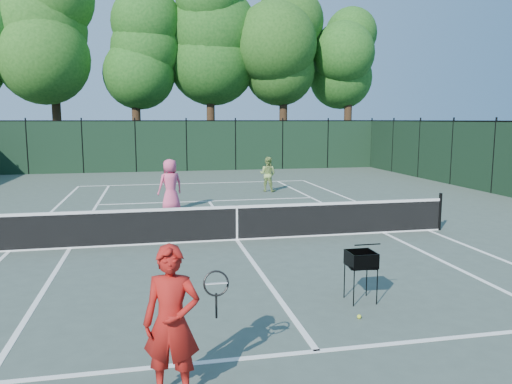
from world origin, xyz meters
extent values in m
plane|color=#414F45|center=(0.00, 0.00, 0.00)|extent=(90.00, 90.00, 0.00)
cube|color=white|center=(-5.49, 0.00, 0.00)|extent=(0.10, 23.77, 0.01)
cube|color=white|center=(5.49, 0.00, 0.00)|extent=(0.10, 23.77, 0.01)
cube|color=white|center=(-4.12, 0.00, 0.00)|extent=(0.10, 23.77, 0.01)
cube|color=white|center=(4.12, 0.00, 0.00)|extent=(0.10, 23.77, 0.01)
cube|color=white|center=(0.00, 11.88, 0.00)|extent=(10.97, 0.10, 0.01)
cube|color=white|center=(0.00, -6.40, 0.00)|extent=(8.23, 0.10, 0.01)
cube|color=white|center=(0.00, 6.40, 0.00)|extent=(8.23, 0.10, 0.01)
cube|color=white|center=(0.00, 0.00, 0.00)|extent=(0.10, 12.80, 0.01)
cube|color=black|center=(0.00, 0.00, 0.46)|extent=(11.60, 0.03, 0.85)
cube|color=white|center=(0.00, 0.00, 0.88)|extent=(11.60, 0.05, 0.07)
cube|color=white|center=(0.00, 0.00, 0.02)|extent=(11.60, 0.05, 0.04)
cube|color=white|center=(0.00, 0.00, 0.46)|extent=(0.05, 0.04, 0.91)
cylinder|color=black|center=(5.80, 0.00, 0.53)|extent=(0.09, 0.09, 1.06)
cube|color=black|center=(0.00, 18.00, 1.50)|extent=(24.00, 0.05, 3.00)
cylinder|color=black|center=(-8.00, 22.00, 2.40)|extent=(0.56, 0.56, 4.80)
ellipsoid|color=#1D4F16|center=(-8.00, 22.00, 8.71)|extent=(6.80, 6.80, 10.54)
cylinder|color=black|center=(-3.00, 21.80, 2.15)|extent=(0.56, 0.56, 4.30)
ellipsoid|color=#194D16|center=(-3.00, 21.80, 7.75)|extent=(6.00, 6.00, 9.30)
cylinder|color=black|center=(2.00, 22.30, 2.50)|extent=(0.56, 0.56, 5.00)
ellipsoid|color=#194B15|center=(2.00, 22.30, 9.03)|extent=(7.00, 7.00, 10.85)
cylinder|color=black|center=(7.00, 21.60, 2.30)|extent=(0.56, 0.56, 4.60)
ellipsoid|color=#1B4915|center=(7.00, 21.60, 8.16)|extent=(6.20, 6.20, 9.61)
cylinder|color=black|center=(12.00, 22.10, 2.20)|extent=(0.56, 0.56, 4.40)
ellipsoid|color=#194C15|center=(12.00, 22.10, 7.74)|extent=(5.80, 5.80, 8.99)
imported|color=#A41712|center=(-1.95, -7.13, 0.88)|extent=(0.73, 0.57, 1.75)
cylinder|color=black|center=(-1.42, -6.91, 0.95)|extent=(0.03, 0.03, 0.30)
torus|color=black|center=(-1.42, -6.91, 1.22)|extent=(0.30, 0.10, 0.30)
imported|color=#E9527E|center=(-1.50, 4.69, 0.89)|extent=(1.02, 0.86, 1.77)
imported|color=#8DAE57|center=(2.81, 8.48, 0.75)|extent=(0.92, 0.88, 1.50)
cylinder|color=black|center=(1.13, -4.96, 0.31)|extent=(0.02, 0.02, 0.62)
cylinder|color=black|center=(1.55, -4.96, 0.31)|extent=(0.02, 0.02, 0.62)
cylinder|color=black|center=(1.13, -4.54, 0.31)|extent=(0.02, 0.02, 0.62)
cylinder|color=black|center=(1.55, -4.54, 0.31)|extent=(0.02, 0.02, 0.62)
cube|color=black|center=(1.34, -4.75, 0.75)|extent=(0.52, 0.52, 0.26)
sphere|color=yellow|center=(1.34, -4.75, 0.67)|extent=(0.07, 0.07, 0.07)
sphere|color=yellow|center=(1.34, -4.75, 0.67)|extent=(0.07, 0.07, 0.07)
sphere|color=yellow|center=(1.34, -4.75, 0.67)|extent=(0.07, 0.07, 0.07)
sphere|color=yellow|center=(1.34, -4.75, 0.67)|extent=(0.07, 0.07, 0.07)
sphere|color=yellow|center=(1.34, -4.75, 0.67)|extent=(0.07, 0.07, 0.07)
sphere|color=yellow|center=(1.34, -4.75, 0.67)|extent=(0.07, 0.07, 0.07)
sphere|color=yellow|center=(1.34, -4.75, 0.67)|extent=(0.07, 0.07, 0.07)
sphere|color=yellow|center=(1.34, -4.75, 0.67)|extent=(0.07, 0.07, 0.07)
sphere|color=yellow|center=(1.34, -4.75, 0.67)|extent=(0.07, 0.07, 0.07)
sphere|color=yellow|center=(1.34, -4.75, 0.67)|extent=(0.07, 0.07, 0.07)
sphere|color=yellow|center=(1.34, -4.75, 0.67)|extent=(0.07, 0.07, 0.07)
sphere|color=#C4D82C|center=(1.01, -5.47, 0.03)|extent=(0.07, 0.07, 0.07)
camera|label=1|loc=(-2.11, -12.44, 3.10)|focal=35.00mm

